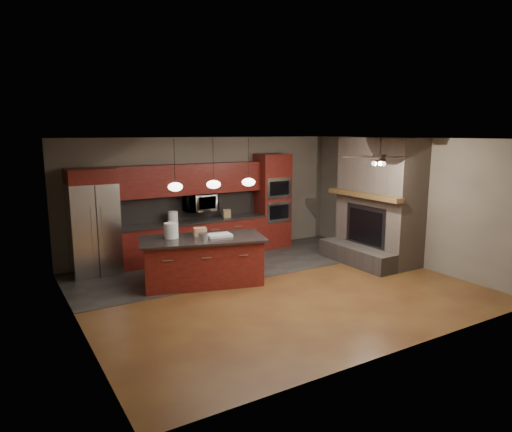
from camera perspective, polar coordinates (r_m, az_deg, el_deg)
ground at (r=8.79m, az=2.27°, el=-8.94°), size 7.00×7.00×0.00m
ceiling at (r=8.29m, az=2.41°, el=9.64°), size 7.00×6.00×0.02m
back_wall at (r=11.03m, az=-6.24°, el=2.48°), size 7.00×0.02×2.80m
right_wall at (r=10.73m, az=18.19°, el=1.80°), size 0.02×6.00×2.80m
left_wall at (r=7.17m, az=-21.80°, el=-2.52°), size 0.02×6.00×2.80m
slate_tile_patch at (r=10.27m, az=-3.26°, el=-6.04°), size 7.00×2.40×0.01m
fireplace_column at (r=10.67m, az=14.91°, el=1.37°), size 1.30×2.10×2.80m
back_cabinetry at (r=10.69m, az=-7.92°, el=-0.56°), size 3.59×0.64×2.20m
oven_tower at (r=11.60m, az=2.08°, el=1.89°), size 0.80×0.63×2.38m
microwave at (r=10.70m, az=-7.00°, el=1.69°), size 0.73×0.41×0.50m
refrigerator at (r=9.89m, az=-19.67°, el=-0.75°), size 0.95×0.75×2.20m
kitchen_island at (r=8.93m, az=-6.67°, el=-5.56°), size 2.57×1.68×0.92m
white_bucket at (r=8.85m, az=-10.57°, el=-1.79°), size 0.29×0.29×0.29m
paint_can at (r=8.67m, az=-6.61°, el=-2.52°), size 0.20×0.20×0.12m
paint_tray at (r=8.90m, az=-4.62°, el=-2.39°), size 0.49×0.38×0.05m
cardboard_box at (r=8.99m, az=-7.01°, el=-1.96°), size 0.28×0.22×0.16m
counter_bucket at (r=10.44m, az=-10.36°, el=-0.14°), size 0.24×0.24×0.26m
counter_box at (r=10.94m, az=-3.67°, el=0.32°), size 0.21×0.18×0.19m
pendant_left at (r=8.22m, az=-10.06°, el=3.64°), size 0.26×0.26×0.92m
pendant_center at (r=8.51m, az=-5.33°, el=3.98°), size 0.26×0.26×0.92m
pendant_right at (r=8.86m, az=-0.94°, el=4.28°), size 0.26×0.26×0.92m
ceiling_fan at (r=8.84m, az=15.20°, el=7.11°), size 1.27×1.33×0.41m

